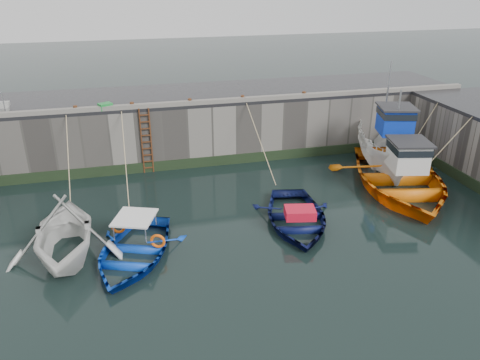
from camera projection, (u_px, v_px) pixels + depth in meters
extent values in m
plane|color=black|center=(238.00, 288.00, 14.49)|extent=(120.00, 120.00, 0.00)
cube|color=slate|center=(181.00, 124.00, 24.94)|extent=(30.00, 5.00, 3.00)
cube|color=black|center=(180.00, 95.00, 24.30)|extent=(30.00, 5.00, 0.16)
cube|color=slate|center=(186.00, 103.00, 22.14)|extent=(30.00, 0.30, 0.20)
cube|color=black|center=(189.00, 163.00, 23.20)|extent=(30.00, 0.08, 0.50)
cylinder|color=#3F1E0F|center=(142.00, 142.00, 22.12)|extent=(0.07, 0.07, 3.20)
cylinder|color=#3F1E0F|center=(151.00, 141.00, 22.22)|extent=(0.07, 0.07, 3.20)
cube|color=#3F1E0F|center=(149.00, 168.00, 22.70)|extent=(0.44, 0.06, 0.05)
cube|color=#3F1E0F|center=(148.00, 161.00, 22.57)|extent=(0.44, 0.06, 0.05)
cube|color=#3F1E0F|center=(148.00, 155.00, 22.43)|extent=(0.44, 0.06, 0.05)
cube|color=#3F1E0F|center=(147.00, 148.00, 22.30)|extent=(0.44, 0.06, 0.05)
cube|color=#3F1E0F|center=(146.00, 142.00, 22.16)|extent=(0.44, 0.06, 0.05)
cube|color=#3F1E0F|center=(146.00, 135.00, 22.03)|extent=(0.44, 0.06, 0.05)
cube|color=#3F1E0F|center=(145.00, 129.00, 21.89)|extent=(0.44, 0.06, 0.05)
cube|color=#3F1E0F|center=(145.00, 122.00, 21.76)|extent=(0.44, 0.06, 0.05)
cube|color=#3F1E0F|center=(144.00, 115.00, 21.62)|extent=(0.44, 0.06, 0.05)
imported|color=silver|center=(68.00, 256.00, 16.12)|extent=(4.10, 4.75, 2.50)
imported|color=#0C3FC0|center=(133.00, 256.00, 16.08)|extent=(4.78, 5.56, 0.97)
imported|color=#0A1141|center=(296.00, 223.00, 18.23)|extent=(4.31, 5.38, 0.99)
imported|color=white|center=(387.00, 153.00, 22.85)|extent=(3.98, 6.67, 2.42)
cube|color=#0C2FB8|center=(395.00, 121.00, 21.57)|extent=(1.76, 1.83, 1.20)
cube|color=black|center=(396.00, 113.00, 21.42)|extent=(1.83, 1.90, 0.28)
cube|color=#262628|center=(397.00, 107.00, 21.31)|extent=(2.00, 2.07, 0.08)
cylinder|color=#A5A8AD|center=(388.00, 92.00, 22.84)|extent=(0.08, 0.08, 3.00)
imported|color=orange|center=(399.00, 180.00, 20.91)|extent=(6.94, 8.59, 1.57)
cube|color=silver|center=(408.00, 156.00, 19.79)|extent=(1.69, 1.77, 1.20)
cube|color=black|center=(409.00, 148.00, 19.65)|extent=(1.76, 1.84, 0.28)
cube|color=#262628|center=(410.00, 142.00, 19.53)|extent=(1.93, 2.01, 0.08)
cylinder|color=#A5A8AD|center=(397.00, 123.00, 21.07)|extent=(0.08, 0.08, 3.00)
cube|color=#167C2E|center=(105.00, 106.00, 21.43)|extent=(0.70, 0.63, 0.30)
cylinder|color=#A5A8AD|center=(4.00, 103.00, 20.58)|extent=(0.05, 0.05, 1.00)
cylinder|color=#3F1E0F|center=(75.00, 109.00, 21.09)|extent=(0.18, 0.18, 0.28)
cylinder|color=#3F1E0F|center=(132.00, 105.00, 21.65)|extent=(0.18, 0.18, 0.28)
cylinder|color=#3F1E0F|center=(190.00, 101.00, 22.26)|extent=(0.18, 0.18, 0.28)
cylinder|color=#3F1E0F|center=(243.00, 98.00, 22.84)|extent=(0.18, 0.18, 0.28)
cylinder|color=#3F1E0F|center=(304.00, 94.00, 23.56)|extent=(0.18, 0.18, 0.28)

